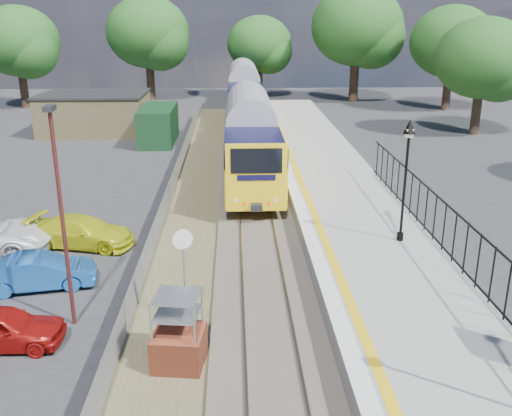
{
  "coord_description": "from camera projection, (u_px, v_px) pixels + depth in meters",
  "views": [
    {
      "loc": [
        -0.95,
        -13.85,
        9.06
      ],
      "look_at": [
        -0.14,
        6.76,
        2.0
      ],
      "focal_mm": 40.0,
      "sensor_mm": 36.0,
      "label": 1
    }
  ],
  "objects": [
    {
      "name": "speed_sign",
      "position": [
        183.0,
        259.0,
        16.95
      ],
      "size": [
        0.6,
        0.24,
        3.09
      ],
      "rotation": [
        0.0,
        0.0,
        0.34
      ],
      "color": "#999EA3",
      "rests_on": "ground"
    },
    {
      "name": "outbuilding",
      "position": [
        107.0,
        115.0,
        44.67
      ],
      "size": [
        10.8,
        10.1,
        3.12
      ],
      "color": "tan",
      "rests_on": "ground"
    },
    {
      "name": "wire_fence",
      "position": [
        166.0,
        201.0,
        27.06
      ],
      "size": [
        0.06,
        52.0,
        1.2
      ],
      "color": "#999EA3",
      "rests_on": "ground"
    },
    {
      "name": "car_yellow",
      "position": [
        82.0,
        232.0,
        23.22
      ],
      "size": [
        4.57,
        2.67,
        1.24
      ],
      "primitive_type": "imported",
      "rotation": [
        0.0,
        0.0,
        1.34
      ],
      "color": "#CDD318",
      "rests_on": "ground"
    },
    {
      "name": "victorian_lamp_north",
      "position": [
        407.0,
        153.0,
        20.54
      ],
      "size": [
        0.44,
        0.44,
        4.6
      ],
      "color": "black",
      "rests_on": "platform"
    },
    {
      "name": "platform_edge",
      "position": [
        310.0,
        223.0,
        23.41
      ],
      "size": [
        0.9,
        70.0,
        0.01
      ],
      "color": "silver",
      "rests_on": "platform"
    },
    {
      "name": "train",
      "position": [
        246.0,
        105.0,
        44.14
      ],
      "size": [
        2.82,
        40.83,
        3.51
      ],
      "color": "yellow",
      "rests_on": "ground"
    },
    {
      "name": "carpark_lamp",
      "position": [
        61.0,
        206.0,
        16.32
      ],
      "size": [
        0.25,
        0.5,
        6.7
      ],
      "color": "#471B17",
      "rests_on": "ground"
    },
    {
      "name": "tree_line",
      "position": [
        258.0,
        41.0,
        53.68
      ],
      "size": [
        56.8,
        43.8,
        11.88
      ],
      "color": "#332319",
      "rests_on": "ground"
    },
    {
      "name": "car_blue",
      "position": [
        40.0,
        272.0,
        19.65
      ],
      "size": [
        3.9,
        1.98,
        1.23
      ],
      "primitive_type": "imported",
      "rotation": [
        0.0,
        0.0,
        1.76
      ],
      "color": "#1A529E",
      "rests_on": "ground"
    },
    {
      "name": "car_red",
      "position": [
        1.0,
        328.0,
        16.18
      ],
      "size": [
        3.54,
        1.46,
        1.2
      ],
      "primitive_type": "imported",
      "rotation": [
        0.0,
        0.0,
        1.56
      ],
      "color": "#9B110E",
      "rests_on": "ground"
    },
    {
      "name": "track_bed",
      "position": [
        246.0,
        228.0,
        25.16
      ],
      "size": [
        5.9,
        80.0,
        0.29
      ],
      "color": "#473F38",
      "rests_on": "ground"
    },
    {
      "name": "palisade_fence",
      "position": [
        475.0,
        257.0,
        17.82
      ],
      "size": [
        0.12,
        26.0,
        2.0
      ],
      "color": "black",
      "rests_on": "platform"
    },
    {
      "name": "brick_plinth",
      "position": [
        178.0,
        332.0,
        15.15
      ],
      "size": [
        1.49,
        1.49,
        2.15
      ],
      "rotation": [
        0.0,
        0.0,
        -0.13
      ],
      "color": "#984126",
      "rests_on": "ground"
    },
    {
      "name": "platform",
      "position": [
        359.0,
        232.0,
        23.63
      ],
      "size": [
        5.0,
        70.0,
        0.9
      ],
      "primitive_type": "cube",
      "color": "gray",
      "rests_on": "ground"
    },
    {
      "name": "ground",
      "position": [
        270.0,
        352.0,
        16.06
      ],
      "size": [
        120.0,
        120.0,
        0.0
      ],
      "primitive_type": "plane",
      "color": "#2D2D30",
      "rests_on": "ground"
    }
  ]
}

